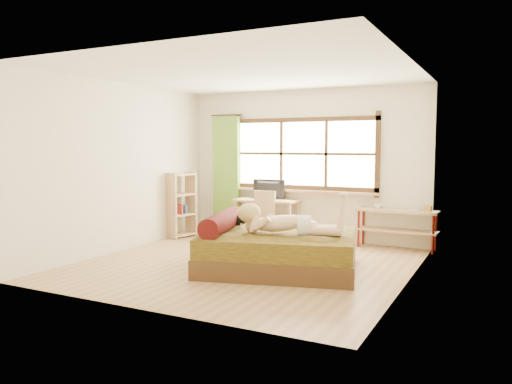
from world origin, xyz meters
The scene contains 18 objects.
floor centered at (0.00, 0.00, 0.00)m, with size 4.50×4.50×0.00m, color #9E754C.
ceiling centered at (0.00, 0.00, 2.70)m, with size 4.50×4.50×0.00m, color white.
wall_back centered at (0.00, 2.25, 1.35)m, with size 4.50×4.50×0.00m, color silver.
wall_front centered at (0.00, -2.25, 1.35)m, with size 4.50×4.50×0.00m, color silver.
wall_left centered at (-2.25, 0.00, 1.35)m, with size 4.50×4.50×0.00m, color silver.
wall_right centered at (2.25, 0.00, 1.35)m, with size 4.50×4.50×0.00m, color silver.
window centered at (0.00, 2.22, 1.51)m, with size 2.80×0.16×1.46m.
curtain centered at (-1.55, 2.13, 1.15)m, with size 0.55×0.10×2.20m, color #5B9227.
bed centered at (0.51, -0.08, 0.28)m, with size 2.40×2.11×0.78m.
woman centered at (0.71, -0.12, 0.82)m, with size 1.43×0.41×0.61m, color beige, non-canonical shape.
kitten centered at (-0.16, 0.03, 0.63)m, with size 0.31×0.12×0.25m, color black, non-canonical shape.
desk centered at (-0.61, 1.95, 0.63)m, with size 1.17×0.57×0.72m.
monitor centered at (-0.61, 2.00, 0.90)m, with size 0.62×0.08×0.36m, color black.
chair centered at (-0.51, 1.58, 0.50)m, with size 0.42×0.42×0.90m.
pipe_shelf centered at (1.72, 2.07, 0.48)m, with size 1.32×0.38×0.74m.
cup centered at (1.41, 2.07, 0.70)m, with size 0.11×0.11×0.09m, color gray.
book centered at (1.91, 2.07, 0.66)m, with size 0.16×0.22×0.02m, color gray.
bookshelf centered at (-2.08, 1.36, 0.61)m, with size 0.40×0.57×1.20m.
Camera 1 is at (3.31, -6.20, 1.69)m, focal length 35.00 mm.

